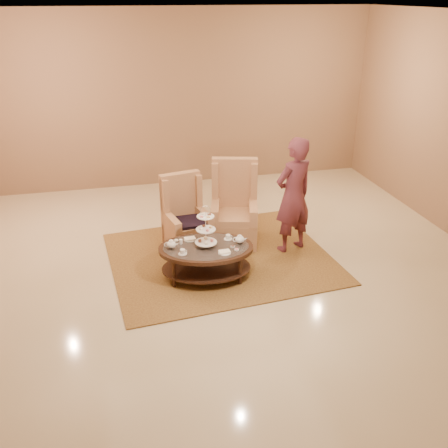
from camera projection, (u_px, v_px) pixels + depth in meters
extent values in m
plane|color=beige|center=(225.00, 273.00, 7.28)|extent=(8.00, 8.00, 0.00)
cube|color=silver|center=(225.00, 273.00, 7.28)|extent=(8.00, 8.00, 0.02)
cube|color=#936D50|center=(179.00, 100.00, 10.07)|extent=(8.00, 0.04, 3.50)
cube|color=olive|center=(220.00, 258.00, 7.69)|extent=(3.50, 3.00, 0.02)
cylinder|color=black|center=(174.00, 274.00, 6.85)|extent=(0.06, 0.06, 0.44)
cylinder|color=black|center=(240.00, 271.00, 6.92)|extent=(0.06, 0.06, 0.44)
cylinder|color=black|center=(174.00, 257.00, 7.28)|extent=(0.06, 0.06, 0.44)
cylinder|color=black|center=(237.00, 254.00, 7.35)|extent=(0.06, 0.06, 0.44)
cylinder|color=white|center=(206.00, 229.00, 6.87)|extent=(0.01, 0.01, 0.55)
torus|color=white|center=(205.00, 210.00, 6.75)|extent=(0.14, 0.03, 0.14)
cylinder|color=white|center=(206.00, 242.00, 6.96)|extent=(0.35, 0.35, 0.01)
cylinder|color=white|center=(206.00, 229.00, 6.87)|extent=(0.31, 0.31, 0.01)
cylinder|color=white|center=(205.00, 216.00, 6.79)|extent=(0.27, 0.27, 0.01)
cylinder|color=#CF6D6A|center=(212.00, 240.00, 6.95)|extent=(0.05, 0.05, 0.04)
cylinder|color=#E2B671|center=(206.00, 238.00, 7.02)|extent=(0.05, 0.05, 0.04)
cylinder|color=brown|center=(200.00, 241.00, 6.94)|extent=(0.05, 0.05, 0.04)
cylinder|color=#ECE5C8|center=(206.00, 243.00, 6.87)|extent=(0.05, 0.05, 0.04)
ellipsoid|color=#E2B671|center=(211.00, 227.00, 6.89)|extent=(0.05, 0.05, 0.03)
ellipsoid|color=brown|center=(204.00, 226.00, 6.93)|extent=(0.05, 0.05, 0.03)
ellipsoid|color=#ECE5C8|center=(201.00, 229.00, 6.84)|extent=(0.05, 0.05, 0.03)
ellipsoid|color=#CF6D6A|center=(208.00, 230.00, 6.80)|extent=(0.05, 0.05, 0.03)
cube|color=brown|center=(209.00, 214.00, 6.82)|extent=(0.05, 0.04, 0.02)
cube|color=#ECE5C8|center=(203.00, 214.00, 6.83)|extent=(0.05, 0.04, 0.02)
cube|color=#CF6D6A|center=(202.00, 217.00, 6.74)|extent=(0.05, 0.04, 0.02)
cube|color=#E2B671|center=(208.00, 217.00, 6.74)|extent=(0.05, 0.04, 0.02)
ellipsoid|color=white|center=(171.00, 245.00, 6.90)|extent=(0.15, 0.15, 0.11)
cylinder|color=white|center=(171.00, 241.00, 6.88)|extent=(0.07, 0.07, 0.01)
sphere|color=white|center=(171.00, 240.00, 6.87)|extent=(0.02, 0.02, 0.02)
cone|color=white|center=(177.00, 244.00, 6.90)|extent=(0.08, 0.04, 0.06)
torus|color=white|center=(167.00, 245.00, 6.90)|extent=(0.08, 0.02, 0.07)
ellipsoid|color=white|center=(240.00, 239.00, 7.04)|extent=(0.15, 0.15, 0.11)
cylinder|color=white|center=(240.00, 236.00, 7.02)|extent=(0.07, 0.07, 0.01)
sphere|color=white|center=(240.00, 235.00, 7.01)|extent=(0.02, 0.02, 0.02)
cone|color=white|center=(246.00, 239.00, 7.05)|extent=(0.08, 0.04, 0.06)
torus|color=white|center=(235.00, 240.00, 7.04)|extent=(0.08, 0.02, 0.07)
cylinder|color=white|center=(183.00, 254.00, 6.78)|extent=(0.14, 0.14, 0.01)
cylinder|color=white|center=(183.00, 251.00, 6.76)|extent=(0.08, 0.08, 0.06)
torus|color=white|center=(186.00, 251.00, 6.77)|extent=(0.04, 0.01, 0.04)
cylinder|color=white|center=(228.00, 239.00, 7.18)|extent=(0.14, 0.14, 0.01)
cylinder|color=white|center=(228.00, 237.00, 7.17)|extent=(0.08, 0.08, 0.06)
torus|color=white|center=(231.00, 237.00, 7.17)|extent=(0.04, 0.01, 0.04)
cylinder|color=white|center=(190.00, 240.00, 7.16)|extent=(0.20, 0.20, 0.01)
cube|color=#F4E7CE|center=(190.00, 239.00, 7.16)|extent=(0.16, 0.12, 0.02)
cylinder|color=white|center=(224.00, 253.00, 6.80)|extent=(0.20, 0.20, 0.01)
cube|color=#F4E7CE|center=(224.00, 252.00, 6.80)|extent=(0.16, 0.12, 0.02)
cylinder|color=white|center=(181.00, 242.00, 7.04)|extent=(0.05, 0.05, 0.07)
cylinder|color=white|center=(237.00, 250.00, 6.87)|extent=(0.07, 0.07, 0.02)
cylinder|color=#CF6D6A|center=(237.00, 249.00, 6.87)|extent=(0.05, 0.05, 0.01)
cylinder|color=white|center=(233.00, 246.00, 6.96)|extent=(0.07, 0.07, 0.02)
cylinder|color=brown|center=(233.00, 246.00, 6.95)|extent=(0.05, 0.05, 0.01)
cylinder|color=white|center=(176.00, 240.00, 7.13)|extent=(0.07, 0.07, 0.02)
cylinder|color=#ECE5C8|center=(176.00, 240.00, 7.12)|extent=(0.05, 0.05, 0.01)
cube|color=tan|center=(188.00, 238.00, 7.91)|extent=(0.76, 0.76, 0.39)
cube|color=tan|center=(188.00, 225.00, 7.77)|extent=(0.65, 0.65, 0.09)
cube|color=tan|center=(181.00, 208.00, 7.95)|extent=(0.66, 0.26, 1.19)
cube|color=tan|center=(164.00, 196.00, 7.70)|extent=(0.13, 0.22, 0.55)
cube|color=tan|center=(197.00, 190.00, 7.91)|extent=(0.13, 0.22, 0.55)
cube|color=tan|center=(172.00, 224.00, 7.63)|extent=(0.23, 0.59, 0.24)
cube|color=tan|center=(204.00, 218.00, 7.84)|extent=(0.23, 0.59, 0.24)
cube|color=black|center=(189.00, 222.00, 7.72)|extent=(0.54, 0.49, 0.06)
cube|color=tan|center=(234.00, 231.00, 8.09)|extent=(0.89, 0.89, 0.44)
cube|color=tan|center=(234.00, 217.00, 7.93)|extent=(0.75, 0.75, 0.10)
cube|color=tan|center=(234.00, 198.00, 8.17)|extent=(0.74, 0.33, 1.35)
cube|color=tan|center=(215.00, 180.00, 8.01)|extent=(0.16, 0.25, 0.62)
cube|color=tan|center=(254.00, 181.00, 7.99)|extent=(0.16, 0.25, 0.62)
cube|color=tan|center=(215.00, 212.00, 7.90)|extent=(0.29, 0.66, 0.27)
cube|color=tan|center=(253.00, 212.00, 7.89)|extent=(0.29, 0.66, 0.27)
imported|color=#5E2833|center=(293.00, 196.00, 7.59)|extent=(0.78, 0.64, 1.83)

